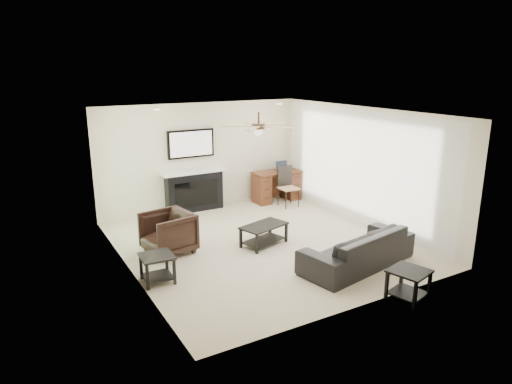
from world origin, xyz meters
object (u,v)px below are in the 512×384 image
at_px(sofa, 358,248).
at_px(coffee_table, 264,235).
at_px(armchair, 168,233).
at_px(fireplace_unit, 194,171).
at_px(desk, 276,186).

xyz_separation_m(sofa, coffee_table, (-0.90, 1.60, -0.12)).
relative_size(armchair, coffee_table, 0.93).
distance_m(armchair, fireplace_unit, 2.59).
bearing_deg(armchair, sofa, 41.18).
bearing_deg(armchair, desk, 108.66).
height_order(armchair, coffee_table, armchair).
xyz_separation_m(coffee_table, fireplace_unit, (-0.31, 2.65, 0.75)).
bearing_deg(coffee_table, armchair, 145.85).
bearing_deg(sofa, coffee_table, -71.12).
bearing_deg(sofa, fireplace_unit, -84.62).
xyz_separation_m(sofa, desk, (0.90, 4.00, 0.06)).
xyz_separation_m(coffee_table, desk, (1.80, 2.40, 0.18)).
xyz_separation_m(armchair, coffee_table, (1.70, -0.55, -0.18)).
distance_m(sofa, armchair, 3.37).
relative_size(sofa, armchair, 2.60).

